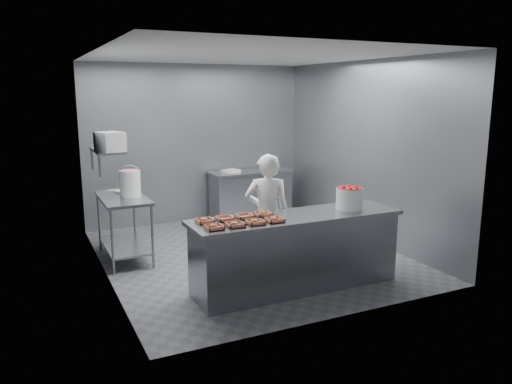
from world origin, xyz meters
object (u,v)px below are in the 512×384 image
Objects in this scene: back_counter at (251,195)px; tray_6 at (244,216)px; tray_3 at (274,220)px; appliance at (110,142)px; tray_5 at (225,218)px; tray_1 at (235,224)px; glaze_bucket at (130,183)px; tray_2 at (255,222)px; tray_0 at (214,227)px; strawberry_tub at (349,198)px; tray_7 at (263,214)px; worker at (267,214)px; service_counter at (296,251)px; tray_4 at (205,221)px; prep_table at (124,218)px.

back_counter is 3.48m from tray_6.
tray_3 is 2.45m from appliance.
tray_5 is at bearing 180.00° from tray_6.
tray_6 is at bearing 50.43° from tray_1.
back_counter is at bearing 60.54° from tray_5.
tray_3 is at bearing -60.44° from glaze_bucket.
back_counter is at bearing 65.96° from tray_2.
tray_5 reaches higher than back_counter.
strawberry_tub is (1.83, 0.14, 0.12)m from tray_0.
tray_3 is 0.56× the size of appliance.
worker is (0.29, 0.45, -0.14)m from tray_7.
service_counter is 2.54m from glaze_bucket.
tray_5 is at bearing -76.71° from appliance.
worker reaches higher than strawberry_tub.
strawberry_tub is 3.13m from appliance.
tray_3 is (0.48, 0.00, 0.00)m from tray_1.
appliance is at bearing 146.51° from strawberry_tub.
glaze_bucket reaches higher than service_counter.
tray_2 is 1.36m from strawberry_tub.
back_counter is at bearing 57.25° from tray_4.
tray_2 and tray_3 have the same top height.
prep_table is at bearing 140.58° from strawberry_tub.
tray_0 is (0.55, -2.10, 0.33)m from prep_table.
prep_table is 3.60× the size of appliance.
tray_6 is (0.24, 0.29, -0.00)m from tray_1.
strawberry_tub is at bearing -92.89° from back_counter.
tray_1 is at bearing 0.00° from tray_0.
tray_7 is at bearing -0.00° from tray_6.
worker is 2.23m from appliance.
service_counter is 0.98m from tray_5.
appliance is at bearing -150.01° from back_counter.
tray_7 is 0.12× the size of worker.
tray_3 is at bearing -31.66° from tray_5.
tray_0 is 0.56× the size of appliance.
tray_0 is 0.24m from tray_1.
tray_4 is at bearing -180.00° from tray_6.
service_counter is 1.20m from tray_0.
tray_3 is 0.81m from worker.
service_counter is at bearing 9.75° from tray_1.
tray_7 is (0.72, 0.29, 0.00)m from tray_0.
tray_3 is (1.27, -2.10, 0.33)m from prep_table.
strawberry_tub reaches higher than tray_1.
appliance reaches higher than prep_table.
tray_4 is 1.00× the size of tray_5.
back_counter is at bearing 74.52° from service_counter.
tray_2 is at bearing 0.00° from tray_0.
tray_6 is 0.24m from tray_7.
strawberry_tub is (1.11, 0.14, 0.12)m from tray_3.
tray_0 reaches higher than service_counter.
tray_4 is (-0.72, 0.29, 0.00)m from tray_3.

